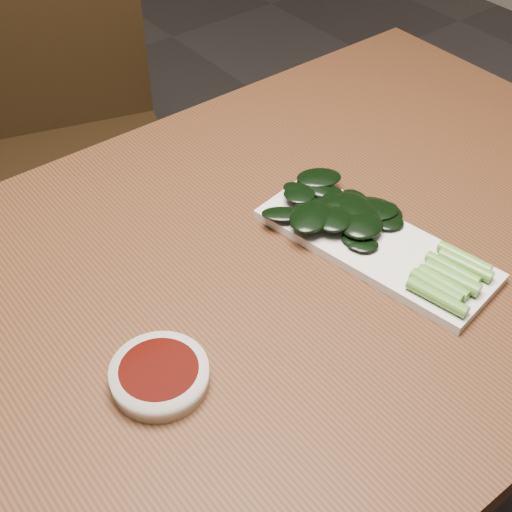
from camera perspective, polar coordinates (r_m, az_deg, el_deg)
name	(u,v)px	position (r m, az deg, el deg)	size (l,w,h in m)	color
table	(246,316)	(0.99, -0.83, -4.80)	(1.40, 0.80, 0.75)	#472714
chair_far	(73,136)	(1.73, -14.44, 9.26)	(0.54, 0.54, 0.89)	black
sauce_bowl	(160,375)	(0.82, -7.72, -9.44)	(0.11, 0.11, 0.03)	silver
serving_plate	(375,245)	(0.99, 9.47, 0.88)	(0.18, 0.35, 0.01)	silver
gai_lan	(362,222)	(0.99, 8.45, 2.74)	(0.19, 0.35, 0.03)	#53892F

